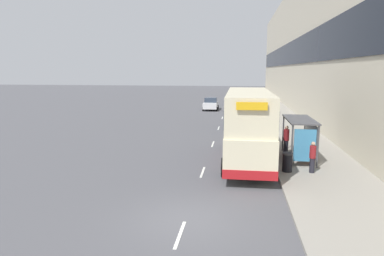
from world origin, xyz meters
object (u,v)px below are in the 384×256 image
bus_shelter (303,132)px  pedestrian_1 (286,139)px  litter_bin (287,162)px  car_1 (239,119)px  car_0 (244,92)px  car_2 (211,104)px  pedestrian_at_shelter (313,157)px  double_decker_bus_near (248,125)px

bus_shelter → pedestrian_1: (-0.77, 1.49, -0.79)m
pedestrian_1 → litter_bin: 4.16m
bus_shelter → car_1: bus_shelter is taller
car_0 → pedestrian_1: pedestrian_1 is taller
car_2 → pedestrian_1: bearing=105.5°
car_2 → pedestrian_at_shelter: pedestrian_at_shelter is taller
car_2 → pedestrian_at_shelter: size_ratio=2.47×
car_0 → litter_bin: size_ratio=4.20×
car_1 → pedestrian_1: (3.09, -10.95, 0.23)m
car_0 → car_1: (-1.00, -40.88, -0.02)m
litter_bin → pedestrian_at_shelter: bearing=-0.8°
pedestrian_at_shelter → litter_bin: pedestrian_at_shelter is taller
car_0 → litter_bin: car_0 is taller
pedestrian_at_shelter → car_1: bearing=104.6°
bus_shelter → car_1: (-3.86, 12.44, -1.02)m
car_0 → car_2: car_0 is taller
bus_shelter → car_1: bearing=107.2°
double_decker_bus_near → car_0: 53.73m
car_1 → pedestrian_at_shelter: (3.92, -15.08, 0.15)m
car_2 → pedestrian_1: (7.04, -25.45, 0.23)m
bus_shelter → car_1: size_ratio=0.97×
double_decker_bus_near → pedestrian_1: 3.37m
bus_shelter → pedestrian_at_shelter: (0.06, -2.64, -0.87)m
bus_shelter → double_decker_bus_near: double_decker_bus_near is taller
car_1 → litter_bin: car_1 is taller
bus_shelter → double_decker_bus_near: 3.34m
car_0 → pedestrian_1: (2.09, -51.83, 0.21)m
double_decker_bus_near → car_1: 12.92m
pedestrian_at_shelter → pedestrian_1: size_ratio=0.91×
pedestrian_1 → pedestrian_at_shelter: bearing=-78.6°
double_decker_bus_near → pedestrian_1: bearing=36.6°
double_decker_bus_near → pedestrian_at_shelter: double_decker_bus_near is taller
car_2 → litter_bin: car_2 is taller
car_0 → car_1: size_ratio=1.02×
car_2 → car_1: bearing=105.2°
bus_shelter → litter_bin: bus_shelter is taller
car_1 → car_2: bearing=105.2°
car_0 → pedestrian_1: bearing=-87.7°
pedestrian_at_shelter → pedestrian_1: bearing=101.4°
car_1 → pedestrian_at_shelter: size_ratio=2.56×
car_2 → pedestrian_at_shelter: bearing=104.9°
car_2 → pedestrian_1: size_ratio=2.25×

